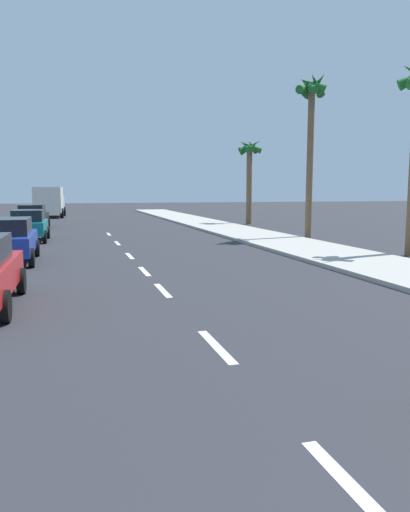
{
  "coord_description": "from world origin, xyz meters",
  "views": [
    {
      "loc": [
        -2.28,
        0.82,
        2.54
      ],
      "look_at": [
        0.61,
        11.2,
        1.1
      ],
      "focal_mm": 34.74,
      "sensor_mm": 36.0,
      "label": 1
    }
  ],
  "objects_px": {
    "palm_tree_distant": "(249,159)",
    "delivery_truck": "(49,201)",
    "palm_tree_far": "(311,111)",
    "parked_car_blue": "(7,239)",
    "parked_car_teal": "(29,225)",
    "parked_car_black": "(33,216)"
  },
  "relations": [
    {
      "from": "delivery_truck",
      "to": "parked_car_teal",
      "type": "bearing_deg",
      "value": -88.06
    },
    {
      "from": "parked_car_blue",
      "to": "parked_car_teal",
      "type": "relative_size",
      "value": 1.1
    },
    {
      "from": "palm_tree_distant",
      "to": "delivery_truck",
      "type": "bearing_deg",
      "value": 136.44
    },
    {
      "from": "parked_car_black",
      "to": "palm_tree_far",
      "type": "distance_m",
      "value": 19.17
    },
    {
      "from": "palm_tree_far",
      "to": "palm_tree_distant",
      "type": "relative_size",
      "value": 1.32
    },
    {
      "from": "palm_tree_far",
      "to": "palm_tree_distant",
      "type": "height_order",
      "value": "palm_tree_far"
    },
    {
      "from": "parked_car_blue",
      "to": "delivery_truck",
      "type": "bearing_deg",
      "value": 89.37
    },
    {
      "from": "delivery_truck",
      "to": "palm_tree_far",
      "type": "distance_m",
      "value": 29.12
    },
    {
      "from": "parked_car_teal",
      "to": "parked_car_black",
      "type": "height_order",
      "value": "same"
    },
    {
      "from": "delivery_truck",
      "to": "palm_tree_distant",
      "type": "height_order",
      "value": "palm_tree_distant"
    },
    {
      "from": "parked_car_blue",
      "to": "palm_tree_far",
      "type": "bearing_deg",
      "value": 19.59
    },
    {
      "from": "parked_car_teal",
      "to": "palm_tree_distant",
      "type": "distance_m",
      "value": 17.72
    },
    {
      "from": "parked_car_black",
      "to": "palm_tree_far",
      "type": "relative_size",
      "value": 0.5
    },
    {
      "from": "parked_car_teal",
      "to": "palm_tree_far",
      "type": "distance_m",
      "value": 15.29
    },
    {
      "from": "delivery_truck",
      "to": "palm_tree_far",
      "type": "height_order",
      "value": "palm_tree_far"
    },
    {
      "from": "parked_car_blue",
      "to": "palm_tree_distant",
      "type": "distance_m",
      "value": 22.55
    },
    {
      "from": "parked_car_blue",
      "to": "delivery_truck",
      "type": "relative_size",
      "value": 0.67
    },
    {
      "from": "parked_car_teal",
      "to": "parked_car_black",
      "type": "xyz_separation_m",
      "value": [
        -0.37,
        8.84,
        0.0
      ]
    },
    {
      "from": "parked_car_blue",
      "to": "parked_car_teal",
      "type": "bearing_deg",
      "value": 88.63
    },
    {
      "from": "parked_car_blue",
      "to": "delivery_truck",
      "type": "height_order",
      "value": "delivery_truck"
    },
    {
      "from": "parked_car_teal",
      "to": "palm_tree_distant",
      "type": "relative_size",
      "value": 0.61
    },
    {
      "from": "parked_car_black",
      "to": "palm_tree_distant",
      "type": "distance_m",
      "value": 15.77
    }
  ]
}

